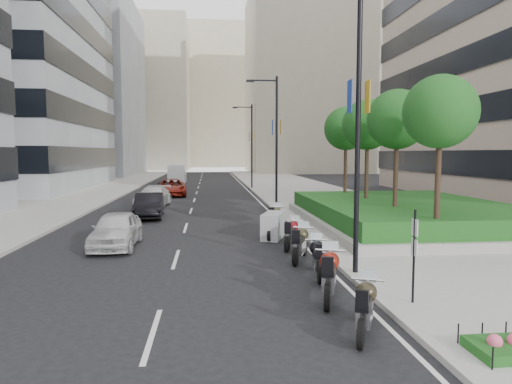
{
  "coord_description": "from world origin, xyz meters",
  "views": [
    {
      "loc": [
        -0.25,
        -12.69,
        3.9
      ],
      "look_at": [
        1.99,
        9.14,
        2.0
      ],
      "focal_mm": 32.0,
      "sensor_mm": 36.0,
      "label": 1
    }
  ],
  "objects": [
    {
      "name": "lamp_post_1",
      "position": [
        4.14,
        18.0,
        5.07
      ],
      "size": [
        2.34,
        0.45,
        9.0
      ],
      "color": "black",
      "rests_on": "ground"
    },
    {
      "name": "parking_sign",
      "position": [
        4.8,
        -2.0,
        1.46
      ],
      "size": [
        0.06,
        0.32,
        2.5
      ],
      "color": "black",
      "rests_on": "ground"
    },
    {
      "name": "building_cream_centre",
      "position": [
        2.0,
        120.0,
        19.0
      ],
      "size": [
        30.0,
        24.0,
        38.0
      ],
      "primitive_type": "cube",
      "color": "#B7AD93",
      "rests_on": "ground"
    },
    {
      "name": "building_cream_left",
      "position": [
        -18.0,
        100.0,
        17.0
      ],
      "size": [
        26.0,
        24.0,
        34.0
      ],
      "primitive_type": "cube",
      "color": "#B7AD93",
      "rests_on": "ground"
    },
    {
      "name": "motorcycle_2",
      "position": [
        3.12,
        1.17,
        0.59
      ],
      "size": [
        0.73,
        2.2,
        1.1
      ],
      "rotation": [
        0.0,
        0.0,
        1.42
      ],
      "color": "black",
      "rests_on": "ground"
    },
    {
      "name": "motorcycle_4",
      "position": [
        3.1,
        5.51,
        0.58
      ],
      "size": [
        1.05,
        2.04,
        1.09
      ],
      "rotation": [
        0.0,
        0.0,
        1.16
      ],
      "color": "black",
      "rests_on": "ground"
    },
    {
      "name": "tree_0",
      "position": [
        8.5,
        4.0,
        5.42
      ],
      "size": [
        2.8,
        2.8,
        6.3
      ],
      "color": "#332319",
      "rests_on": "planter"
    },
    {
      "name": "car_b",
      "position": [
        -3.86,
        14.96,
        0.74
      ],
      "size": [
        1.86,
        4.61,
        1.49
      ],
      "primitive_type": "imported",
      "rotation": [
        0.0,
        0.0,
        0.06
      ],
      "color": "black",
      "rests_on": "ground"
    },
    {
      "name": "hedge",
      "position": [
        10.0,
        10.0,
        0.95
      ],
      "size": [
        9.4,
        13.4,
        0.8
      ],
      "primitive_type": "cube",
      "color": "#144717",
      "rests_on": "planter"
    },
    {
      "name": "motorcycle_5",
      "position": [
        2.61,
        7.54,
        0.59
      ],
      "size": [
        1.38,
        2.11,
        1.19
      ],
      "rotation": [
        0.0,
        0.0,
        1.24
      ],
      "color": "black",
      "rests_on": "ground"
    },
    {
      "name": "motorcycle_1",
      "position": [
        2.9,
        -1.07,
        0.66
      ],
      "size": [
        1.02,
        2.4,
        1.23
      ],
      "rotation": [
        0.0,
        0.0,
        1.27
      ],
      "color": "black",
      "rests_on": "ground"
    },
    {
      "name": "tree_3",
      "position": [
        8.5,
        16.0,
        5.42
      ],
      "size": [
        2.8,
        2.8,
        6.3
      ],
      "color": "#332319",
      "rests_on": "planter"
    },
    {
      "name": "building_cream_right",
      "position": [
        22.0,
        80.0,
        18.0
      ],
      "size": [
        28.0,
        24.0,
        36.0
      ],
      "primitive_type": "cube",
      "color": "#B7AD93",
      "rests_on": "ground"
    },
    {
      "name": "building_grey_far",
      "position": [
        -24.0,
        70.0,
        15.0
      ],
      "size": [
        22.0,
        26.0,
        30.0
      ],
      "primitive_type": "cube",
      "color": "gray",
      "rests_on": "ground"
    },
    {
      "name": "motorcycle_0",
      "position": [
        3.07,
        -3.42,
        0.58
      ],
      "size": [
        1.07,
        2.02,
        1.08
      ],
      "rotation": [
        0.0,
        0.0,
        1.14
      ],
      "color": "black",
      "rests_on": "ground"
    },
    {
      "name": "car_d",
      "position": [
        -3.67,
        29.0,
        0.76
      ],
      "size": [
        2.99,
        5.69,
        1.53
      ],
      "primitive_type": "imported",
      "rotation": [
        0.0,
        0.0,
        0.09
      ],
      "color": "maroon",
      "rests_on": "ground"
    },
    {
      "name": "lamp_post_0",
      "position": [
        4.14,
        1.0,
        5.07
      ],
      "size": [
        2.34,
        0.45,
        9.0
      ],
      "color": "black",
      "rests_on": "ground"
    },
    {
      "name": "car_a",
      "position": [
        -4.09,
        6.36,
        0.74
      ],
      "size": [
        1.79,
        4.35,
        1.47
      ],
      "primitive_type": "imported",
      "rotation": [
        0.0,
        0.0,
        0.01
      ],
      "color": "silver",
      "rests_on": "ground"
    },
    {
      "name": "lamp_post_2",
      "position": [
        4.14,
        36.0,
        5.07
      ],
      "size": [
        2.34,
        0.45,
        9.0
      ],
      "color": "black",
      "rests_on": "ground"
    },
    {
      "name": "tree_1",
      "position": [
        8.5,
        8.0,
        5.42
      ],
      "size": [
        2.8,
        2.8,
        6.3
      ],
      "color": "#332319",
      "rests_on": "planter"
    },
    {
      "name": "lane_edge",
      "position": [
        3.7,
        30.0,
        0.01
      ],
      "size": [
        0.12,
        100.0,
        0.01
      ],
      "primitive_type": "cube",
      "color": "silver",
      "rests_on": "ground"
    },
    {
      "name": "car_c",
      "position": [
        -4.29,
        20.54,
        0.73
      ],
      "size": [
        2.44,
        5.17,
        1.46
      ],
      "primitive_type": "imported",
      "rotation": [
        0.0,
        0.0,
        -0.08
      ],
      "color": "silver",
      "rests_on": "ground"
    },
    {
      "name": "motorcycle_6",
      "position": [
        3.01,
        9.71,
        0.62
      ],
      "size": [
        1.05,
        2.22,
        1.16
      ],
      "rotation": [
        0.0,
        0.0,
        1.21
      ],
      "color": "black",
      "rests_on": "ground"
    },
    {
      "name": "lane_centre",
      "position": [
        -1.5,
        30.0,
        0.01
      ],
      "size": [
        0.12,
        100.0,
        0.01
      ],
      "primitive_type": "cube",
      "color": "silver",
      "rests_on": "ground"
    },
    {
      "name": "ground",
      "position": [
        0.0,
        0.0,
        0.0
      ],
      "size": [
        160.0,
        160.0,
        0.0
      ],
      "primitive_type": "plane",
      "color": "black",
      "rests_on": "ground"
    },
    {
      "name": "motorcycle_3",
      "position": [
        3.02,
        3.34,
        0.61
      ],
      "size": [
        1.08,
        2.16,
        1.14
      ],
      "rotation": [
        0.0,
        0.0,
        1.17
      ],
      "color": "black",
      "rests_on": "ground"
    },
    {
      "name": "sidewalk_left",
      "position": [
        -12.0,
        30.0,
        0.07
      ],
      "size": [
        8.0,
        100.0,
        0.15
      ],
      "primitive_type": "cube",
      "color": "#9E9B93",
      "rests_on": "ground"
    },
    {
      "name": "tree_2",
      "position": [
        8.5,
        12.0,
        5.42
      ],
      "size": [
        2.8,
        2.8,
        6.3
      ],
      "color": "#332319",
      "rests_on": "planter"
    },
    {
      "name": "delivery_van",
      "position": [
        -4.41,
        47.26,
        1.09
      ],
      "size": [
        2.15,
        5.56,
        2.33
      ],
      "rotation": [
        0.0,
        0.0,
        0.01
      ],
      "color": "white",
      "rests_on": "ground"
    },
    {
      "name": "planter",
      "position": [
        10.0,
        10.0,
        0.35
      ],
      "size": [
        10.0,
        14.0,
        0.4
      ],
      "primitive_type": "cube",
      "color": "gray",
      "rests_on": "sidewalk_right"
    },
    {
      "name": "sidewalk_right",
      "position": [
        9.0,
        30.0,
        0.07
      ],
      "size": [
        10.0,
        100.0,
        0.15
      ],
      "primitive_type": "cube",
      "color": "#9E9B93",
      "rests_on": "ground"
    }
  ]
}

